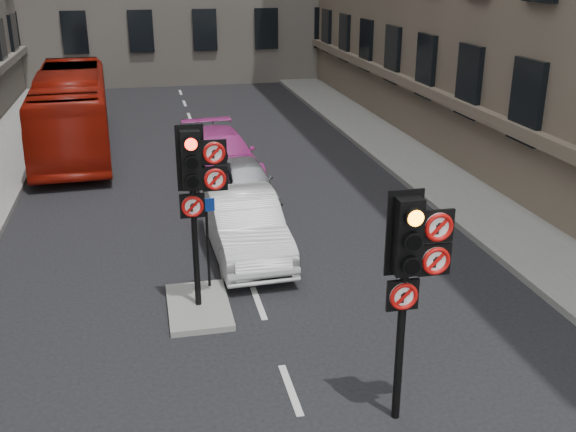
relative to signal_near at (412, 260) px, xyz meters
name	(u,v)px	position (x,y,z in m)	size (l,w,h in m)	color
pavement_right	(444,176)	(5.71, 11.01, -2.50)	(3.00, 50.00, 0.16)	gray
centre_island	(199,307)	(-2.69, 4.01, -2.52)	(1.20, 2.00, 0.12)	gray
signal_near	(412,260)	(0.00, 0.00, 0.00)	(0.91, 0.40, 3.58)	black
signal_far	(197,179)	(-2.60, 4.00, 0.12)	(0.91, 0.40, 3.58)	black
car_silver	(245,181)	(-0.80, 10.19, -1.97)	(1.44, 3.58, 1.22)	#ADB1B6
car_white	(245,225)	(-1.37, 6.52, -1.86)	(1.54, 4.41, 1.45)	silver
car_pink	(220,155)	(-1.19, 12.73, -1.86)	(2.02, 4.97, 1.44)	#C23995
bus_red	(72,111)	(-5.99, 17.19, -1.15)	(2.41, 10.29, 2.87)	maroon
motorcycle	(268,218)	(-0.66, 7.28, -2.04)	(0.51, 1.81, 1.09)	black
motorcyclist	(222,183)	(-1.56, 9.17, -1.66)	(0.67, 0.44, 1.84)	black
info_sign	(207,230)	(-2.39, 4.74, -1.21)	(0.33, 0.12, 1.94)	black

